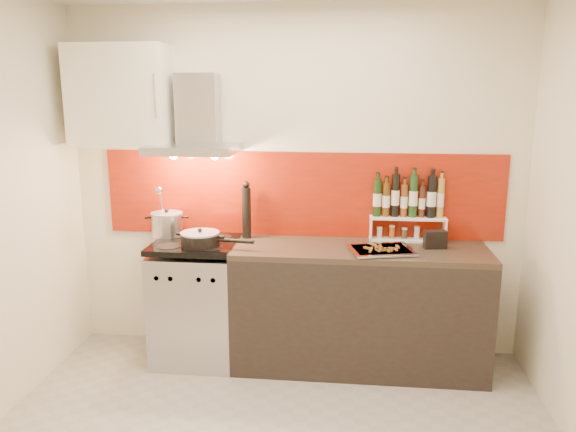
# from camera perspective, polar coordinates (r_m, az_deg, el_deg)

# --- Properties ---
(back_wall) EXTENTS (3.40, 0.02, 2.60)m
(back_wall) POSITION_cam_1_polar(r_m,az_deg,el_deg) (4.24, 0.67, 3.30)
(back_wall) COLOR silver
(back_wall) RESTS_ON ground
(backsplash) EXTENTS (3.00, 0.02, 0.64)m
(backsplash) POSITION_cam_1_polar(r_m,az_deg,el_deg) (4.23, 1.32, 2.20)
(backsplash) COLOR maroon
(backsplash) RESTS_ON back_wall
(range_stove) EXTENTS (0.60, 0.60, 0.91)m
(range_stove) POSITION_cam_1_polar(r_m,az_deg,el_deg) (4.30, -9.21, -8.61)
(range_stove) COLOR #B7B7BA
(range_stove) RESTS_ON ground
(counter) EXTENTS (1.80, 0.60, 0.90)m
(counter) POSITION_cam_1_polar(r_m,az_deg,el_deg) (4.15, 7.19, -9.18)
(counter) COLOR black
(counter) RESTS_ON ground
(range_hood) EXTENTS (0.62, 0.50, 0.61)m
(range_hood) POSITION_cam_1_polar(r_m,az_deg,el_deg) (4.16, -9.32, 9.11)
(range_hood) COLOR #B7B7BA
(range_hood) RESTS_ON back_wall
(upper_cabinet) EXTENTS (0.70, 0.35, 0.72)m
(upper_cabinet) POSITION_cam_1_polar(r_m,az_deg,el_deg) (4.32, -16.66, 11.63)
(upper_cabinet) COLOR white
(upper_cabinet) RESTS_ON back_wall
(stock_pot) EXTENTS (0.24, 0.24, 0.21)m
(stock_pot) POSITION_cam_1_polar(r_m,az_deg,el_deg) (4.35, -12.18, -0.78)
(stock_pot) COLOR #B7B7BA
(stock_pot) RESTS_ON range_stove
(saute_pan) EXTENTS (0.54, 0.28, 0.13)m
(saute_pan) POSITION_cam_1_polar(r_m,az_deg,el_deg) (4.02, -8.81, -2.31)
(saute_pan) COLOR black
(saute_pan) RESTS_ON range_stove
(utensil_jar) EXTENTS (0.09, 0.13, 0.41)m
(utensil_jar) POSITION_cam_1_polar(r_m,az_deg,el_deg) (4.30, -12.72, -0.66)
(utensil_jar) COLOR silver
(utensil_jar) RESTS_ON range_stove
(pepper_mill) EXTENTS (0.07, 0.07, 0.43)m
(pepper_mill) POSITION_cam_1_polar(r_m,az_deg,el_deg) (4.20, -4.25, 0.55)
(pepper_mill) COLOR black
(pepper_mill) RESTS_ON counter
(step_shelf) EXTENTS (0.56, 0.15, 0.49)m
(step_shelf) POSITION_cam_1_polar(r_m,az_deg,el_deg) (4.20, 12.07, 0.75)
(step_shelf) COLOR white
(step_shelf) RESTS_ON counter
(caddy_box) EXTENTS (0.17, 0.09, 0.13)m
(caddy_box) POSITION_cam_1_polar(r_m,az_deg,el_deg) (4.07, 14.72, -2.38)
(caddy_box) COLOR black
(caddy_box) RESTS_ON counter
(baking_tray) EXTENTS (0.50, 0.42, 0.03)m
(baking_tray) POSITION_cam_1_polar(r_m,az_deg,el_deg) (3.92, 9.44, -3.41)
(baking_tray) COLOR silver
(baking_tray) RESTS_ON counter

